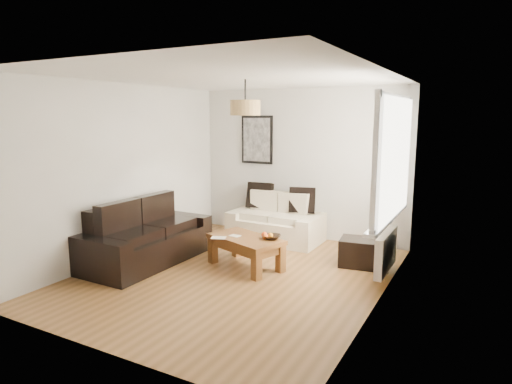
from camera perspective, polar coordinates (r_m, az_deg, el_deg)
The scene contains 21 objects.
floor at distance 6.04m, azimuth -2.75°, elevation -10.74°, with size 4.50×4.50×0.00m, color brown.
ceiling at distance 5.68m, azimuth -2.97°, elevation 14.67°, with size 3.80×4.50×0.00m, color white, non-canonical shape.
wall_back at distance 7.71m, azimuth 5.83°, elevation 3.67°, with size 3.80×0.04×2.60m, color silver, non-canonical shape.
wall_front at distance 3.99m, azimuth -19.80°, elevation -2.59°, with size 3.80×0.04×2.60m, color silver, non-canonical shape.
wall_left at distance 6.88m, azimuth -16.54°, elevation 2.58°, with size 0.04×4.50×2.60m, color silver, non-canonical shape.
wall_right at distance 5.01m, azimuth 16.09°, elevation 0.04°, with size 0.04×4.50×2.60m, color silver, non-canonical shape.
window_bay at distance 5.76m, azimuth 17.55°, elevation 4.20°, with size 0.14×1.90×1.60m, color white, non-canonical shape.
radiator at distance 6.00m, azimuth 16.57°, elevation -7.44°, with size 0.10×0.90×0.52m, color white.
poster at distance 8.02m, azimuth 0.14°, elevation 6.82°, with size 0.62×0.04×0.87m, color black, non-canonical shape.
pendant_shade at distance 5.91m, azimuth -1.40°, elevation 10.90°, with size 0.40×0.40×0.20m, color tan.
loveseat_cream at distance 7.54m, azimuth 2.58°, elevation -3.49°, with size 1.55×0.84×0.77m, color beige, non-canonical shape.
sofa_leather at distance 6.64m, azimuth -14.04°, elevation -5.26°, with size 1.97×0.96×0.85m, color black, non-canonical shape.
coffee_table at distance 6.26m, azimuth -1.35°, elevation -7.82°, with size 1.08×0.59×0.44m, color brown, non-canonical shape.
ottoman at distance 6.49m, azimuth 13.98°, elevation -7.70°, with size 0.69×0.44×0.39m, color black.
cushion_left at distance 7.82m, azimuth 0.50°, elevation -0.46°, with size 0.46×0.14×0.46m, color black.
cushion_right at distance 7.48m, azimuth 6.03°, elevation -1.08°, with size 0.43×0.13×0.43m, color black.
fruit_bowl at distance 6.09m, azimuth 2.09°, elevation -5.87°, with size 0.25×0.25×0.06m, color black.
orange_a at distance 6.07m, azimuth 1.26°, elevation -5.83°, with size 0.07×0.07×0.07m, color #E65713.
orange_b at distance 6.13m, azimuth 1.90°, elevation -5.66°, with size 0.07×0.07×0.07m, color orange.
orange_c at distance 6.16m, azimuth 1.09°, elevation -5.58°, with size 0.08×0.08×0.08m, color #F24D14.
papers at distance 6.17m, azimuth -4.91°, elevation -5.95°, with size 0.20×0.14×0.01m, color beige.
Camera 1 is at (2.93, -4.84, 2.12)m, focal length 30.74 mm.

